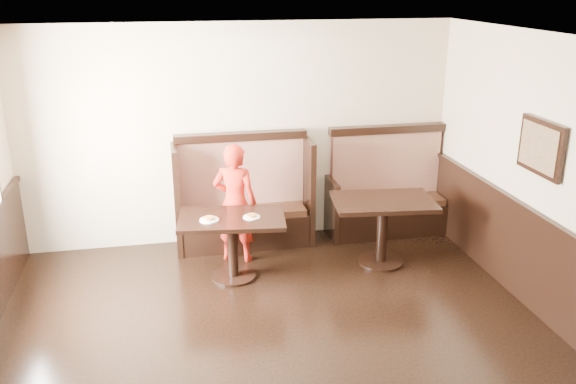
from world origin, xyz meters
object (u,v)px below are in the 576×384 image
object	(u,v)px
booth_main	(244,205)
table_main	(232,231)
child	(235,203)
table_neighbor	(383,216)
booth_neighbor	(387,198)

from	to	relation	value
booth_main	table_main	world-z (taller)	booth_main
table_main	child	size ratio (longest dim) A/B	0.86
booth_main	table_neighbor	world-z (taller)	booth_main
booth_neighbor	booth_main	bearing A→B (deg)	179.95
booth_main	child	world-z (taller)	child
booth_neighbor	child	bearing A→B (deg)	-167.48
booth_neighbor	child	xyz separation A→B (m)	(-2.11, -0.47, 0.25)
table_neighbor	child	world-z (taller)	child
booth_neighbor	child	world-z (taller)	child
booth_main	child	xyz separation A→B (m)	(-0.16, -0.47, 0.21)
booth_main	booth_neighbor	distance (m)	1.95
booth_neighbor	table_neighbor	distance (m)	1.02
booth_neighbor	table_main	distance (m)	2.41
table_neighbor	booth_main	bearing A→B (deg)	155.42
table_main	booth_neighbor	bearing A→B (deg)	30.50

